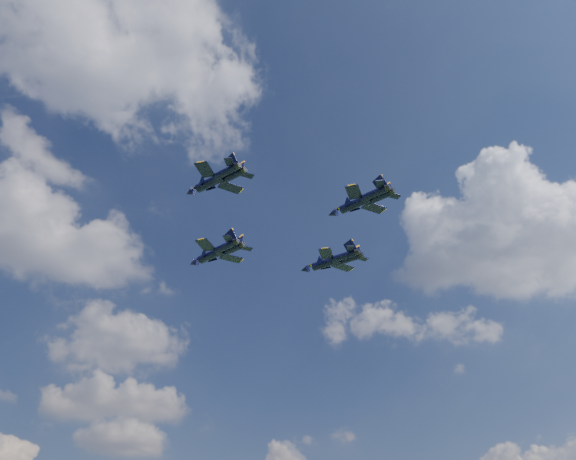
# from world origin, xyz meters

# --- Properties ---
(jet_lead) EXTENTS (11.55, 15.85, 3.79)m
(jet_lead) POSITION_xyz_m (-8.65, 15.92, 59.50)
(jet_lead) COLOR black
(jet_left) EXTENTS (10.16, 13.78, 3.32)m
(jet_left) POSITION_xyz_m (-16.53, -6.36, 60.74)
(jet_left) COLOR black
(jet_right) EXTENTS (11.47, 15.29, 3.73)m
(jet_right) POSITION_xyz_m (14.78, 9.47, 59.88)
(jet_right) COLOR black
(jet_slot) EXTENTS (10.30, 14.13, 3.37)m
(jet_slot) POSITION_xyz_m (8.32, -13.03, 59.43)
(jet_slot) COLOR black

